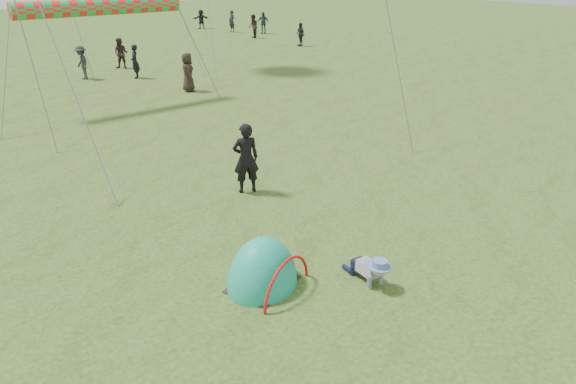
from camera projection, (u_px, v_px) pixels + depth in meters
ground at (345, 297)px, 9.33m from camera, size 140.00×140.00×0.00m
crawling_toddler at (371, 268)px, 9.63m from camera, size 0.64×0.86×0.62m
popup_tent at (263, 284)px, 9.69m from camera, size 1.82×1.65×1.94m
standing_adult at (246, 158)px, 13.21m from camera, size 0.79×0.65×1.86m
crowd_person_0 at (232, 21)px, 43.46m from camera, size 0.52×0.70×1.76m
crowd_person_1 at (121, 53)px, 28.72m from camera, size 1.03×1.02×1.67m
crowd_person_3 at (82, 63)px, 26.09m from camera, size 0.63×1.09×1.68m
crowd_person_4 at (188, 72)px, 23.67m from camera, size 0.82×1.00×1.75m
crowd_person_5 at (201, 19)px, 45.73m from camera, size 1.56×0.67×1.63m
crowd_person_6 at (135, 62)px, 26.32m from camera, size 0.63×0.73×1.69m
crowd_person_8 at (263, 23)px, 42.47m from camera, size 0.95×1.08×1.74m
crowd_person_13 at (253, 26)px, 40.03m from camera, size 0.94×1.05×1.78m
crowd_person_14 at (300, 34)px, 36.31m from camera, size 0.52×0.99×1.61m
rainbow_tube_kite at (100, 7)px, 19.94m from camera, size 6.48×0.64×0.64m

